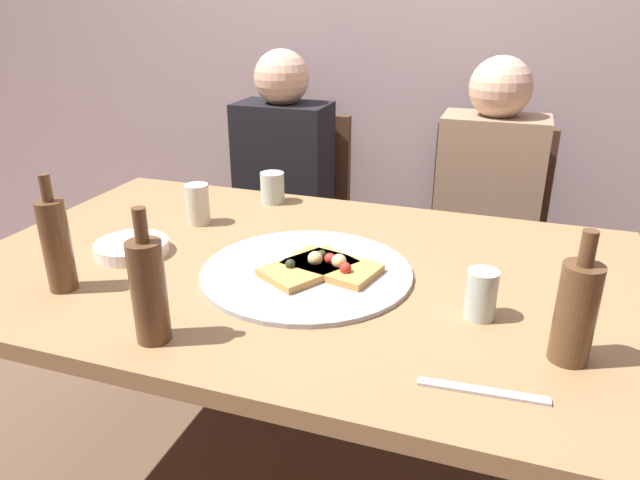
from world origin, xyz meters
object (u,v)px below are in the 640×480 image
Objects in this scene: pizza_tray at (307,272)px; table_knife at (483,391)px; dining_table at (299,288)px; tumbler_near at (198,204)px; beer_bottle at (576,311)px; plate_stack at (132,248)px; pizza_slice_extra at (310,267)px; guest_in_sweater at (275,192)px; chair_left at (290,210)px; pizza_slice_last at (333,266)px; tumbler_far at (481,294)px; wine_glass at (272,188)px; guest_in_beanie at (485,215)px; wine_bottle at (149,289)px; water_bottle at (56,244)px; chair_right at (484,233)px.

pizza_tray is 0.55m from table_knife.
dining_table is 0.44m from tumbler_near.
dining_table is 0.68m from beer_bottle.
pizza_slice_extra is at bearing 2.93° from plate_stack.
dining_table is 1.43× the size of guest_in_sweater.
dining_table is 0.45m from plate_stack.
chair_left is at bearing 87.34° from plate_stack.
chair_left is at bearing -90.00° from guest_in_sweater.
pizza_slice_last is 0.36m from tumbler_far.
dining_table is 14.05× the size of tumbler_near.
tumbler_far is 1.36m from chair_left.
pizza_slice_extra is 0.60m from beer_bottle.
wine_glass is 0.75m from guest_in_beanie.
beer_bottle is at bearing 13.94° from wine_bottle.
dining_table is at bearing 113.15° from chair_left.
guest_in_sweater is at bearing 86.86° from plate_stack.
water_bottle is 2.29× the size of tumbler_near.
dining_table is at bearing -24.74° from tumbler_near.
wine_glass is (-0.70, 0.54, -0.00)m from tumbler_far.
tumbler_far is 0.12× the size of chair_left.
plate_stack is 0.21× the size of chair_right.
water_bottle is 2.56× the size of tumbler_far.
wine_bottle reaches higher than chair_right.
tumbler_far is (0.60, 0.29, -0.06)m from wine_bottle.
tumbler_near reaches higher than pizza_tray.
pizza_tray is 0.02m from pizza_slice_extra.
tumbler_near is at bearing 111.99° from wine_bottle.
pizza_tray is 0.57× the size of chair_left.
pizza_tray is at bearing 3.83° from plate_stack.
pizza_slice_last is 0.56m from beer_bottle.
pizza_slice_last is 0.63m from water_bottle.
table_knife is at bearing 93.32° from chair_right.
guest_in_beanie is (0.84, 0.84, -0.10)m from plate_stack.
water_bottle is at bearing -154.61° from pizza_slice_last.
wine_bottle is (-0.15, -0.41, 0.17)m from dining_table.
guest_in_sweater is at bearing 117.89° from pizza_tray.
chair_right is at bearing 72.08° from pizza_slice_last.
pizza_slice_extra reaches higher than plate_stack.
tumbler_far is 0.09× the size of guest_in_beanie.
chair_right is at bearing 67.53° from wine_bottle.
pizza_tray is 2.32× the size of table_knife.
beer_bottle is 0.22× the size of guest_in_beanie.
chair_left is 0.77× the size of guest_in_beanie.
wine_bottle is 2.56× the size of tumbler_far.
beer_bottle is at bearing -20.43° from pizza_slice_last.
pizza_slice_last is 0.21× the size of guest_in_beanie.
wine_bottle is 1.06× the size of beer_bottle.
tumbler_far is at bearing 148.29° from beer_bottle.
guest_in_sweater reaches higher than wine_bottle.
chair_left is at bearing 90.64° from tumbler_near.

